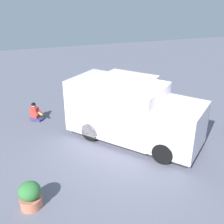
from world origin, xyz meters
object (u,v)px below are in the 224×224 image
object	(u,v)px
person_customer	(35,113)
planter_flowering_side	(30,195)
planter_flowering_near	(89,98)
food_truck	(131,114)

from	to	relation	value
person_customer	planter_flowering_side	xyz separation A→B (m)	(-0.54, -5.53, 0.07)
planter_flowering_side	person_customer	bearing A→B (deg)	84.43
person_customer	planter_flowering_side	world-z (taller)	person_customer
planter_flowering_near	planter_flowering_side	distance (m)	7.16
planter_flowering_side	planter_flowering_near	bearing A→B (deg)	62.67
food_truck	person_customer	size ratio (longest dim) A/B	6.21
planter_flowering_near	food_truck	bearing A→B (deg)	-79.33
person_customer	planter_flowering_near	xyz separation A→B (m)	(2.75, 0.82, 0.10)
person_customer	planter_flowering_near	world-z (taller)	person_customer
food_truck	planter_flowering_side	xyz separation A→B (m)	(-3.99, -2.59, -0.69)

